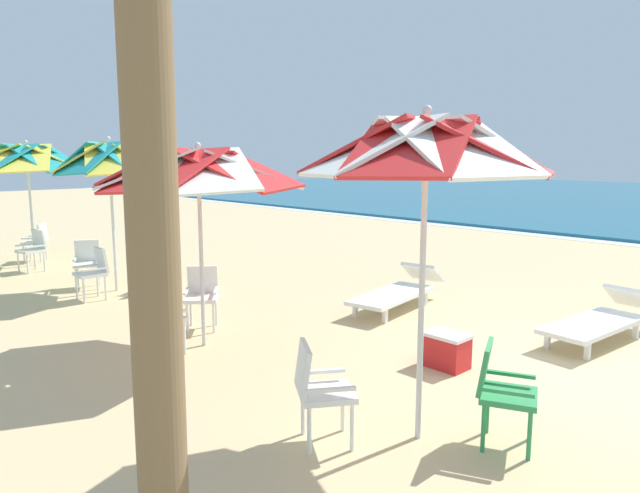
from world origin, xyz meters
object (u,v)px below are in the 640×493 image
at_px(plastic_chair_1, 500,388).
at_px(beach_umbrella_2, 109,160).
at_px(plastic_chair_8, 37,240).
at_px(cooler_box, 446,350).
at_px(plastic_chair_2, 202,293).
at_px(plastic_chair_4, 94,270).
at_px(plastic_chair_7, 34,248).
at_px(sun_lounger_2, 398,291).
at_px(plastic_chair_5, 87,261).
at_px(beach_umbrella_0, 426,151).
at_px(beach_umbrella_1, 198,170).
at_px(beach_umbrella_3, 27,159).
at_px(plastic_chair_0, 319,387).
at_px(sun_lounger_1, 601,319).
at_px(plastic_chair_3, 158,317).
at_px(plastic_chair_6, 164,263).

distance_m(plastic_chair_1, beach_umbrella_2, 7.73).
height_order(plastic_chair_8, cooler_box, plastic_chair_8).
distance_m(plastic_chair_2, plastic_chair_4, 2.66).
xyz_separation_m(plastic_chair_7, sun_lounger_2, (7.05, 3.21, -0.22)).
bearing_deg(plastic_chair_5, plastic_chair_8, 176.39).
bearing_deg(plastic_chair_1, beach_umbrella_0, -143.29).
bearing_deg(plastic_chair_7, plastic_chair_4, -0.66).
bearing_deg(beach_umbrella_0, beach_umbrella_1, -179.59).
relative_size(plastic_chair_5, plastic_chair_8, 1.00).
height_order(plastic_chair_1, beach_umbrella_3, beach_umbrella_3).
bearing_deg(plastic_chair_1, plastic_chair_0, -134.27).
relative_size(plastic_chair_1, sun_lounger_1, 0.39).
xyz_separation_m(plastic_chair_1, plastic_chair_4, (-7.15, -0.46, 0.00)).
height_order(beach_umbrella_3, sun_lounger_1, beach_umbrella_3).
xyz_separation_m(plastic_chair_3, plastic_chair_4, (-3.29, 0.58, 0.00)).
bearing_deg(plastic_chair_8, plastic_chair_1, -0.09).
bearing_deg(beach_umbrella_3, beach_umbrella_1, -1.62).
bearing_deg(beach_umbrella_2, plastic_chair_6, 48.28).
distance_m(plastic_chair_0, plastic_chair_4, 6.14).
xyz_separation_m(plastic_chair_4, beach_umbrella_3, (-3.87, 0.25, 1.81)).
height_order(plastic_chair_1, sun_lounger_1, plastic_chair_1).
bearing_deg(beach_umbrella_3, plastic_chair_2, 1.72).
distance_m(plastic_chair_1, plastic_chair_3, 4.00).
distance_m(beach_umbrella_1, sun_lounger_1, 5.49).
bearing_deg(plastic_chair_0, beach_umbrella_1, 166.92).
bearing_deg(plastic_chair_5, plastic_chair_0, -7.06).
distance_m(plastic_chair_6, cooler_box, 5.66).
bearing_deg(plastic_chair_0, plastic_chair_5, 172.94).
bearing_deg(beach_umbrella_3, sun_lounger_1, 19.21).
height_order(sun_lounger_1, sun_lounger_2, same).
bearing_deg(plastic_chair_3, beach_umbrella_1, 90.06).
bearing_deg(beach_umbrella_0, plastic_chair_1, 36.71).
distance_m(beach_umbrella_0, cooler_box, 2.83).
distance_m(beach_umbrella_0, sun_lounger_1, 4.41).
distance_m(beach_umbrella_0, plastic_chair_0, 2.11).
height_order(plastic_chair_1, plastic_chair_2, same).
relative_size(beach_umbrella_0, plastic_chair_7, 3.21).
bearing_deg(plastic_chair_7, plastic_chair_1, 2.36).
bearing_deg(cooler_box, plastic_chair_6, -175.18).
relative_size(plastic_chair_7, cooler_box, 1.73).
relative_size(plastic_chair_0, plastic_chair_1, 1.00).
xyz_separation_m(beach_umbrella_2, plastic_chair_7, (-2.83, -0.49, -1.81)).
height_order(plastic_chair_4, plastic_chair_8, same).
xyz_separation_m(beach_umbrella_1, plastic_chair_2, (-0.66, 0.40, -1.71)).
xyz_separation_m(sun_lounger_2, cooler_box, (1.98, -1.60, -0.08)).
bearing_deg(plastic_chair_3, sun_lounger_2, 81.62).
bearing_deg(cooler_box, plastic_chair_2, -159.57).
height_order(beach_umbrella_2, cooler_box, beach_umbrella_2).
bearing_deg(beach_umbrella_3, plastic_chair_4, -3.66).
bearing_deg(plastic_chair_5, cooler_box, 11.40).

